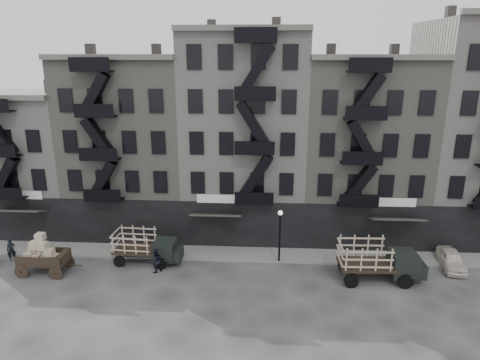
# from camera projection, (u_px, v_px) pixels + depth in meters

# --- Properties ---
(ground) EXTENTS (140.00, 140.00, 0.00)m
(ground) POSITION_uv_depth(u_px,v_px,m) (238.00, 278.00, 30.61)
(ground) COLOR #38383A
(ground) RESTS_ON ground
(sidewalk) EXTENTS (55.00, 2.50, 0.15)m
(sidewalk) POSITION_uv_depth(u_px,v_px,m) (241.00, 254.00, 34.17)
(sidewalk) COLOR slate
(sidewalk) RESTS_ON ground
(building_west) EXTENTS (10.00, 11.35, 13.20)m
(building_west) POSITION_uv_depth(u_px,v_px,m) (29.00, 160.00, 39.41)
(building_west) COLOR #A9A39B
(building_west) RESTS_ON ground
(building_midwest) EXTENTS (10.00, 11.35, 16.20)m
(building_midwest) POSITION_uv_depth(u_px,v_px,m) (134.00, 145.00, 38.40)
(building_midwest) COLOR slate
(building_midwest) RESTS_ON ground
(building_center) EXTENTS (10.00, 11.35, 18.20)m
(building_center) POSITION_uv_depth(u_px,v_px,m) (245.00, 135.00, 37.52)
(building_center) COLOR #A9A39B
(building_center) RESTS_ON ground
(building_mideast) EXTENTS (10.00, 11.35, 16.20)m
(building_mideast) POSITION_uv_depth(u_px,v_px,m) (359.00, 148.00, 37.24)
(building_mideast) COLOR slate
(building_mideast) RESTS_ON ground
(building_east) EXTENTS (10.00, 11.35, 19.20)m
(building_east) POSITION_uv_depth(u_px,v_px,m) (480.00, 132.00, 36.22)
(building_east) COLOR #A9A39B
(building_east) RESTS_ON ground
(lamp_post) EXTENTS (0.36, 0.36, 4.28)m
(lamp_post) POSITION_uv_depth(u_px,v_px,m) (280.00, 229.00, 32.11)
(lamp_post) COLOR black
(lamp_post) RESTS_ON ground
(wagon) EXTENTS (3.63, 2.02, 3.03)m
(wagon) POSITION_uv_depth(u_px,v_px,m) (42.00, 251.00, 30.93)
(wagon) COLOR black
(wagon) RESTS_ON ground
(stake_truck_west) EXTENTS (5.24, 2.36, 2.58)m
(stake_truck_west) POSITION_uv_depth(u_px,v_px,m) (146.00, 244.00, 32.60)
(stake_truck_west) COLOR black
(stake_truck_west) RESTS_ON ground
(stake_truck_east) EXTENTS (5.98, 2.62, 2.96)m
(stake_truck_east) POSITION_uv_depth(u_px,v_px,m) (379.00, 258.00, 29.98)
(stake_truck_east) COLOR black
(stake_truck_east) RESTS_ON ground
(car_east) EXTENTS (1.99, 4.01, 1.31)m
(car_east) POSITION_uv_depth(u_px,v_px,m) (451.00, 259.00, 31.99)
(car_east) COLOR silver
(car_east) RESTS_ON ground
(pedestrian_west) EXTENTS (0.77, 0.71, 1.76)m
(pedestrian_west) POSITION_uv_depth(u_px,v_px,m) (11.00, 250.00, 33.00)
(pedestrian_west) COLOR black
(pedestrian_west) RESTS_ON ground
(pedestrian_mid) EXTENTS (1.13, 1.11, 1.84)m
(pedestrian_mid) POSITION_uv_depth(u_px,v_px,m) (156.00, 261.00, 31.27)
(pedestrian_mid) COLOR black
(pedestrian_mid) RESTS_ON ground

